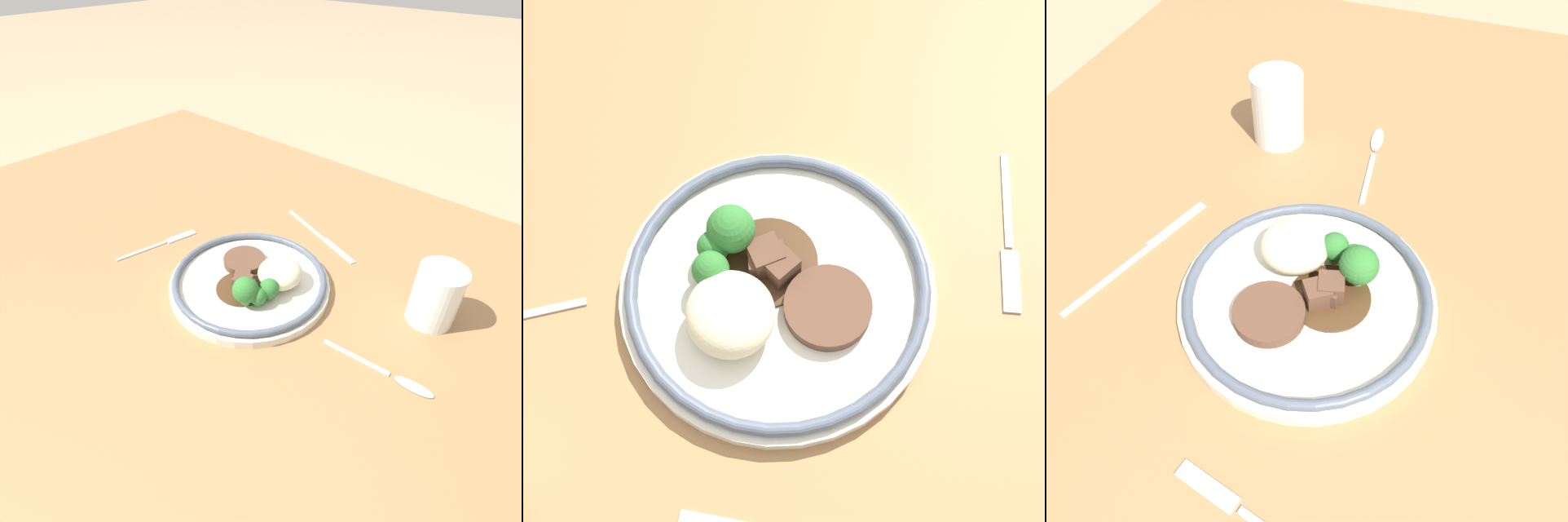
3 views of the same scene
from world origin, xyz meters
The scene contains 7 objects.
ground_plane centered at (0.00, 0.00, 0.00)m, with size 8.00×8.00×0.00m, color #998466.
dining_table centered at (0.00, 0.00, 0.02)m, with size 1.59×1.07×0.04m.
plate centered at (0.05, 0.00, 0.06)m, with size 0.28×0.28×0.07m.
juice_glass centered at (0.32, 0.13, 0.09)m, with size 0.07×0.07×0.10m.
fork centered at (-0.18, -0.02, 0.04)m, with size 0.05×0.17×0.00m.
knife centered at (0.06, 0.21, 0.04)m, with size 0.21×0.08×0.00m.
spoon centered at (0.34, -0.01, 0.05)m, with size 0.17×0.03×0.01m.
Camera 3 is at (-0.26, -0.11, 0.51)m, focal length 35.00 mm.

